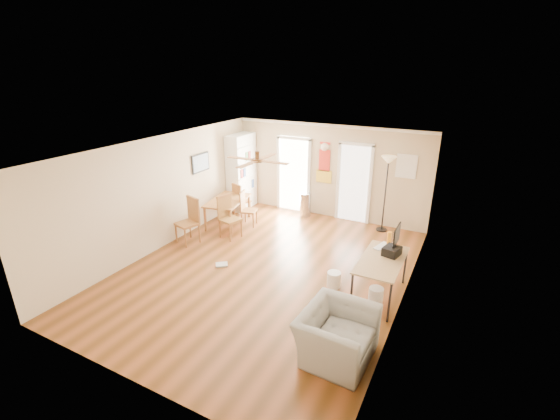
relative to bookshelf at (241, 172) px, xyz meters
The scene contains 30 objects.
floor 4.03m from the bookshelf, 49.70° to the right, with size 7.00×7.00×0.00m, color brown.
ceiling 4.16m from the bookshelf, 49.70° to the right, with size 5.50×7.00×0.00m, color silver, non-canonical shape.
wall_back 2.57m from the bookshelf, 12.20° to the left, with size 5.50×0.04×2.60m, color beige, non-canonical shape.
wall_front 6.93m from the bookshelf, 68.77° to the right, with size 5.50×0.04×2.60m, color beige, non-canonical shape.
wall_left 2.97m from the bookshelf, 94.66° to the right, with size 0.04×7.00×2.60m, color beige, non-canonical shape.
wall_right 6.04m from the bookshelf, 29.36° to the right, with size 0.04×7.00×2.60m, color beige, non-canonical shape.
crown_molding 4.14m from the bookshelf, 49.70° to the right, with size 5.50×7.00×0.08m, color white, non-canonical shape.
kitchen_doorway 1.55m from the bookshelf, 19.87° to the left, with size 0.90×0.10×2.10m, color white, non-canonical shape.
bathroom_doorway 3.30m from the bookshelf, ahead, with size 0.80×0.10×2.10m, color white, non-canonical shape.
wall_decal 2.48m from the bookshelf, 12.36° to the left, with size 0.46×0.03×1.10m, color red.
ac_grille 4.63m from the bookshelf, ahead, with size 0.50×0.04×0.60m, color white.
framed_poster 1.68m from the bookshelf, 97.91° to the right, with size 0.04×0.66×0.48m, color black.
ceiling_fan 4.32m from the bookshelf, 52.40° to the right, with size 1.24×1.24×0.20m, color #593819, non-canonical shape.
bookshelf is the anchor object (origin of this frame).
dining_table 1.52m from the bookshelf, 74.16° to the right, with size 0.83×1.38×0.69m, color #9A6531, non-canonical shape.
dining_chair_right_a 1.55m from the bookshelf, 49.97° to the right, with size 0.38×0.38×0.93m, color olive, non-canonical shape.
dining_chair_right_b 2.23m from the bookshelf, 65.02° to the right, with size 0.44×0.44×1.07m, color olive, non-canonical shape.
dining_chair_near 2.75m from the bookshelf, 86.50° to the right, with size 0.46×0.46×1.11m, color #9B6732, non-canonical shape.
dining_chair_far 0.89m from the bookshelf, 57.83° to the right, with size 0.39×0.39×0.94m, color #A66E35, non-canonical shape.
trash_can 2.13m from the bookshelf, ahead, with size 0.32×0.32×0.68m, color #A9A8AB.
torchiere_lamp 4.18m from the bookshelf, ahead, with size 0.37×0.37×1.97m, color black, non-canonical shape.
computer_desk 5.67m from the bookshelf, 30.54° to the right, with size 0.73×1.46×0.78m, color tan, non-canonical shape.
imac 5.52m from the bookshelf, 25.67° to the right, with size 0.07×0.53×0.49m, color black, non-canonical shape.
keyboard 5.27m from the bookshelf, 26.41° to the right, with size 0.14×0.42×0.02m, color silver.
printer 5.61m from the bookshelf, 27.81° to the right, with size 0.27×0.32×0.16m, color black.
orange_bottle 5.28m from the bookshelf, 24.30° to the right, with size 0.09×0.09×0.26m, color orange.
wastebasket_a 5.03m from the bookshelf, 36.24° to the right, with size 0.27×0.27×0.31m, color white.
wastebasket_b 5.83m from the bookshelf, 32.49° to the right, with size 0.26×0.26×0.30m, color silver.
floor_cloth 3.77m from the bookshelf, 64.51° to the right, with size 0.25×0.20×0.04m, color #A2A19C.
armchair 6.65m from the bookshelf, 45.21° to the right, with size 1.13×0.99×0.74m, color gray.
Camera 1 is at (3.51, -6.15, 4.07)m, focal length 24.43 mm.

